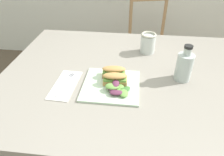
{
  "coord_description": "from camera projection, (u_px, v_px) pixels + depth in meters",
  "views": [
    {
      "loc": [
        0.0,
        -0.77,
        1.33
      ],
      "look_at": [
        -0.09,
        0.04,
        0.76
      ],
      "focal_mm": 33.39,
      "sensor_mm": 36.0,
      "label": 1
    }
  ],
  "objects": [
    {
      "name": "sandwich_half_back",
      "position": [
        114.0,
        72.0,
        1.01
      ],
      "size": [
        0.12,
        0.06,
        0.06
      ],
      "color": "tan",
      "rests_on": "plate_lunch"
    },
    {
      "name": "salad_mixed_greens",
      "position": [
        117.0,
        88.0,
        0.92
      ],
      "size": [
        0.12,
        0.12,
        0.04
      ],
      "color": "#518438",
      "rests_on": "plate_lunch"
    },
    {
      "name": "napkin_folded",
      "position": [
        65.0,
        85.0,
        0.98
      ],
      "size": [
        0.11,
        0.24,
        0.0
      ],
      "primitive_type": "cube",
      "rotation": [
        0.0,
        0.0,
        -0.04
      ],
      "color": "silver",
      "rests_on": "dining_table"
    },
    {
      "name": "fork_on_napkin",
      "position": [
        67.0,
        82.0,
        0.99
      ],
      "size": [
        0.04,
        0.19,
        0.0
      ],
      "color": "silver",
      "rests_on": "napkin_folded"
    },
    {
      "name": "chair_wooden_far",
      "position": [
        149.0,
        43.0,
        2.03
      ],
      "size": [
        0.49,
        0.49,
        0.87
      ],
      "color": "tan",
      "rests_on": "ground"
    },
    {
      "name": "mason_jar_iced_tea",
      "position": [
        148.0,
        44.0,
        1.23
      ],
      "size": [
        0.09,
        0.09,
        0.12
      ],
      "color": "gold",
      "rests_on": "dining_table"
    },
    {
      "name": "plate_lunch",
      "position": [
        111.0,
        86.0,
        0.97
      ],
      "size": [
        0.26,
        0.26,
        0.01
      ],
      "primitive_type": "cube",
      "color": "beige",
      "rests_on": "dining_table"
    },
    {
      "name": "bottle_cold_brew",
      "position": [
        184.0,
        68.0,
        0.99
      ],
      "size": [
        0.08,
        0.08,
        0.18
      ],
      "color": "#472819",
      "rests_on": "dining_table"
    },
    {
      "name": "dining_table",
      "position": [
        126.0,
        90.0,
        1.13
      ],
      "size": [
        1.28,
        1.02,
        0.74
      ],
      "color": "gray",
      "rests_on": "ground"
    },
    {
      "name": "sandwich_half_front",
      "position": [
        115.0,
        78.0,
        0.96
      ],
      "size": [
        0.12,
        0.06,
        0.06
      ],
      "color": "tan",
      "rests_on": "plate_lunch"
    }
  ]
}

